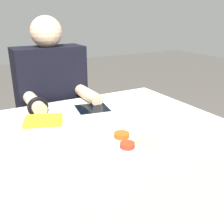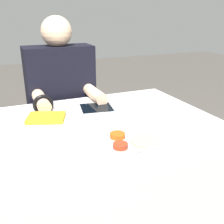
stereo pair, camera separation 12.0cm
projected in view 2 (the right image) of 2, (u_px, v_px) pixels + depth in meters
The scene contains 5 objects.
dining_table at pixel (108, 187), 1.35m from camera, with size 1.06×0.88×0.71m.
thali_tray at pixel (133, 143), 1.03m from camera, with size 0.29×0.29×0.03m.
red_notebook at pixel (46, 118), 1.27m from camera, with size 0.21×0.18×0.02m.
tablet_device at pixel (96, 108), 1.42m from camera, with size 0.21×0.20×0.01m.
person_diner at pixel (63, 116), 1.75m from camera, with size 0.42×0.46×1.19m.
Camera 2 is at (-0.43, -1.05, 1.20)m, focal length 42.00 mm.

